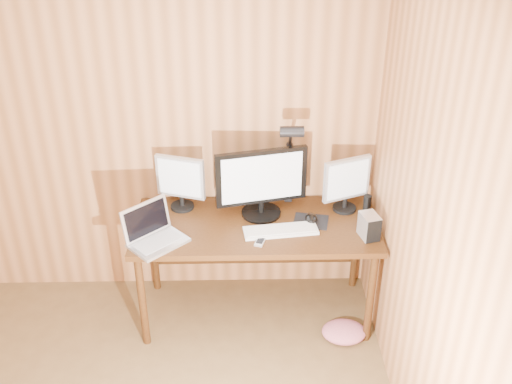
{
  "coord_description": "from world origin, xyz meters",
  "views": [
    {
      "loc": [
        0.86,
        -1.68,
        2.88
      ],
      "look_at": [
        0.93,
        1.58,
        1.02
      ],
      "focal_mm": 42.0,
      "sensor_mm": 36.0,
      "label": 1
    }
  ],
  "objects_px": {
    "phone": "(260,242)",
    "speaker": "(367,204)",
    "monitor_right": "(346,183)",
    "mouse": "(311,218)",
    "laptop": "(153,233)",
    "hard_drive": "(369,226)",
    "monitor_center": "(261,182)",
    "desk": "(256,233)",
    "desk_lamp": "(290,152)",
    "monitor_left": "(181,181)",
    "keyboard": "(281,230)"
  },
  "relations": [
    {
      "from": "phone",
      "to": "speaker",
      "type": "height_order",
      "value": "speaker"
    },
    {
      "from": "monitor_right",
      "to": "mouse",
      "type": "bearing_deg",
      "value": -170.96
    },
    {
      "from": "monitor_right",
      "to": "laptop",
      "type": "xyz_separation_m",
      "value": [
        -1.25,
        -0.35,
        -0.15
      ]
    },
    {
      "from": "mouse",
      "to": "hard_drive",
      "type": "bearing_deg",
      "value": -21.06
    },
    {
      "from": "monitor_right",
      "to": "monitor_center",
      "type": "bearing_deg",
      "value": 162.84
    },
    {
      "from": "desk",
      "to": "monitor_center",
      "type": "xyz_separation_m",
      "value": [
        0.04,
        0.05,
        0.37
      ]
    },
    {
      "from": "hard_drive",
      "to": "desk_lamp",
      "type": "bearing_deg",
      "value": 126.08
    },
    {
      "from": "monitor_left",
      "to": "mouse",
      "type": "distance_m",
      "value": 0.91
    },
    {
      "from": "laptop",
      "to": "hard_drive",
      "type": "height_order",
      "value": "laptop"
    },
    {
      "from": "monitor_center",
      "to": "speaker",
      "type": "bearing_deg",
      "value": -11.86
    },
    {
      "from": "monitor_center",
      "to": "speaker",
      "type": "height_order",
      "value": "monitor_center"
    },
    {
      "from": "laptop",
      "to": "keyboard",
      "type": "distance_m",
      "value": 0.81
    },
    {
      "from": "laptop",
      "to": "hard_drive",
      "type": "relative_size",
      "value": 2.55
    },
    {
      "from": "monitor_left",
      "to": "desk",
      "type": "bearing_deg",
      "value": 1.59
    },
    {
      "from": "phone",
      "to": "speaker",
      "type": "bearing_deg",
      "value": 43.5
    },
    {
      "from": "desk_lamp",
      "to": "desk",
      "type": "bearing_deg",
      "value": -132.6
    },
    {
      "from": "monitor_center",
      "to": "desk_lamp",
      "type": "bearing_deg",
      "value": 15.32
    },
    {
      "from": "hard_drive",
      "to": "desk_lamp",
      "type": "xyz_separation_m",
      "value": [
        -0.48,
        0.39,
        0.33
      ]
    },
    {
      "from": "monitor_left",
      "to": "laptop",
      "type": "relative_size",
      "value": 0.91
    },
    {
      "from": "monitor_left",
      "to": "hard_drive",
      "type": "height_order",
      "value": "monitor_left"
    },
    {
      "from": "monitor_left",
      "to": "keyboard",
      "type": "height_order",
      "value": "monitor_left"
    },
    {
      "from": "monitor_center",
      "to": "laptop",
      "type": "height_order",
      "value": "monitor_center"
    },
    {
      "from": "monitor_center",
      "to": "desk_lamp",
      "type": "xyz_separation_m",
      "value": [
        0.19,
        0.1,
        0.16
      ]
    },
    {
      "from": "mouse",
      "to": "phone",
      "type": "height_order",
      "value": "mouse"
    },
    {
      "from": "monitor_center",
      "to": "keyboard",
      "type": "height_order",
      "value": "monitor_center"
    },
    {
      "from": "mouse",
      "to": "desk_lamp",
      "type": "height_order",
      "value": "desk_lamp"
    },
    {
      "from": "keyboard",
      "to": "monitor_right",
      "type": "bearing_deg",
      "value": 23.11
    },
    {
      "from": "monitor_left",
      "to": "laptop",
      "type": "bearing_deg",
      "value": -92.27
    },
    {
      "from": "laptop",
      "to": "speaker",
      "type": "height_order",
      "value": "laptop"
    },
    {
      "from": "mouse",
      "to": "monitor_center",
      "type": "bearing_deg",
      "value": 170.82
    },
    {
      "from": "phone",
      "to": "desk_lamp",
      "type": "distance_m",
      "value": 0.63
    },
    {
      "from": "monitor_right",
      "to": "hard_drive",
      "type": "relative_size",
      "value": 2.32
    },
    {
      "from": "monitor_left",
      "to": "mouse",
      "type": "height_order",
      "value": "monitor_left"
    },
    {
      "from": "desk",
      "to": "monitor_center",
      "type": "height_order",
      "value": "monitor_center"
    },
    {
      "from": "hard_drive",
      "to": "desk_lamp",
      "type": "distance_m",
      "value": 0.7
    },
    {
      "from": "monitor_left",
      "to": "hard_drive",
      "type": "distance_m",
      "value": 1.28
    },
    {
      "from": "desk",
      "to": "hard_drive",
      "type": "height_order",
      "value": "hard_drive"
    },
    {
      "from": "speaker",
      "to": "desk_lamp",
      "type": "xyz_separation_m",
      "value": [
        -0.52,
        0.09,
        0.35
      ]
    },
    {
      "from": "laptop",
      "to": "phone",
      "type": "xyz_separation_m",
      "value": [
        0.67,
        -0.03,
        -0.05
      ]
    },
    {
      "from": "monitor_center",
      "to": "monitor_right",
      "type": "relative_size",
      "value": 1.57
    },
    {
      "from": "keyboard",
      "to": "phone",
      "type": "distance_m",
      "value": 0.18
    },
    {
      "from": "keyboard",
      "to": "speaker",
      "type": "distance_m",
      "value": 0.64
    },
    {
      "from": "laptop",
      "to": "phone",
      "type": "height_order",
      "value": "laptop"
    },
    {
      "from": "desk",
      "to": "desk_lamp",
      "type": "distance_m",
      "value": 0.6
    },
    {
      "from": "laptop",
      "to": "phone",
      "type": "distance_m",
      "value": 0.67
    },
    {
      "from": "keyboard",
      "to": "phone",
      "type": "bearing_deg",
      "value": -146.84
    },
    {
      "from": "hard_drive",
      "to": "speaker",
      "type": "xyz_separation_m",
      "value": [
        0.04,
        0.3,
        -0.02
      ]
    },
    {
      "from": "laptop",
      "to": "speaker",
      "type": "bearing_deg",
      "value": -30.22
    },
    {
      "from": "desk_lamp",
      "to": "laptop",
      "type": "bearing_deg",
      "value": -141.08
    },
    {
      "from": "keyboard",
      "to": "hard_drive",
      "type": "height_order",
      "value": "hard_drive"
    }
  ]
}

